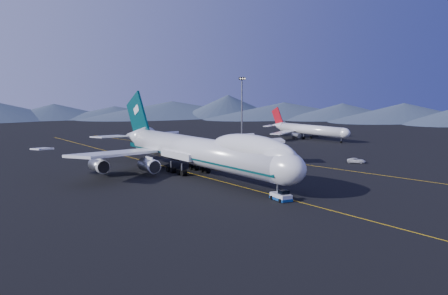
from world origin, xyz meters
TOP-DOWN VIEW (x-y plane):
  - ground at (0.00, 0.00)m, footprint 500.00×500.00m
  - taxiway_line_main at (0.00, 0.00)m, footprint 0.25×220.00m
  - taxiway_line_side at (30.00, 10.00)m, footprint 28.08×198.09m
  - boeing_747 at (0.00, 0.03)m, footprint 59.62×72.43m
  - pushback_tug at (-1.77, -29.50)m, footprint 3.13×4.78m
  - second_jet at (79.66, 45.15)m, footprint 37.71×42.60m
  - service_van at (44.99, -7.71)m, footprint 4.65×5.25m
  - floodlight_mast at (67.23, 71.96)m, footprint 3.03×2.27m

SIDE VIEW (x-z plane):
  - ground at x=0.00m, z-range 0.00..0.00m
  - taxiway_line_main at x=0.00m, z-range 0.01..0.01m
  - taxiway_line_side at x=30.00m, z-range 0.01..0.01m
  - pushback_tug at x=-1.77m, z-range -0.36..1.59m
  - service_van at x=44.99m, z-range 0.00..1.35m
  - second_jet at x=79.66m, z-range -2.39..9.73m
  - boeing_747 at x=0.00m, z-range -3.87..15.50m
  - floodlight_mast at x=67.23m, z-range 0.16..24.70m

